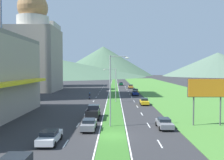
# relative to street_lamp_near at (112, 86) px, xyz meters

# --- Properties ---
(ground_plane) EXTENTS (600.00, 600.00, 0.00)m
(ground_plane) POSITION_rel_street_lamp_near_xyz_m (0.14, -4.79, -5.68)
(ground_plane) COLOR #2D2D30
(grass_median) EXTENTS (3.20, 240.00, 0.06)m
(grass_median) POSITION_rel_street_lamp_near_xyz_m (0.14, 55.21, -5.65)
(grass_median) COLOR #387028
(grass_median) RESTS_ON ground_plane
(grass_verge_right) EXTENTS (24.00, 240.00, 0.06)m
(grass_verge_right) POSITION_rel_street_lamp_near_xyz_m (20.74, 55.21, -5.65)
(grass_verge_right) COLOR #477F33
(grass_verge_right) RESTS_ON ground_plane
(lane_dash_left_2) EXTENTS (0.16, 2.80, 0.01)m
(lane_dash_left_2) POSITION_rel_street_lamp_near_xyz_m (-4.96, -7.67, -5.68)
(lane_dash_left_2) COLOR silver
(lane_dash_left_2) RESTS_ON ground_plane
(lane_dash_left_3) EXTENTS (0.16, 2.80, 0.01)m
(lane_dash_left_3) POSITION_rel_street_lamp_near_xyz_m (-4.96, 0.89, -5.68)
(lane_dash_left_3) COLOR silver
(lane_dash_left_3) RESTS_ON ground_plane
(lane_dash_left_4) EXTENTS (0.16, 2.80, 0.01)m
(lane_dash_left_4) POSITION_rel_street_lamp_near_xyz_m (-4.96, 9.45, -5.68)
(lane_dash_left_4) COLOR silver
(lane_dash_left_4) RESTS_ON ground_plane
(lane_dash_left_5) EXTENTS (0.16, 2.80, 0.01)m
(lane_dash_left_5) POSITION_rel_street_lamp_near_xyz_m (-4.96, 18.01, -5.68)
(lane_dash_left_5) COLOR silver
(lane_dash_left_5) RESTS_ON ground_plane
(lane_dash_left_6) EXTENTS (0.16, 2.80, 0.01)m
(lane_dash_left_6) POSITION_rel_street_lamp_near_xyz_m (-4.96, 26.57, -5.68)
(lane_dash_left_6) COLOR silver
(lane_dash_left_6) RESTS_ON ground_plane
(lane_dash_left_7) EXTENTS (0.16, 2.80, 0.01)m
(lane_dash_left_7) POSITION_rel_street_lamp_near_xyz_m (-4.96, 35.13, -5.68)
(lane_dash_left_7) COLOR silver
(lane_dash_left_7) RESTS_ON ground_plane
(lane_dash_left_8) EXTENTS (0.16, 2.80, 0.01)m
(lane_dash_left_8) POSITION_rel_street_lamp_near_xyz_m (-4.96, 43.69, -5.68)
(lane_dash_left_8) COLOR silver
(lane_dash_left_8) RESTS_ON ground_plane
(lane_dash_left_9) EXTENTS (0.16, 2.80, 0.01)m
(lane_dash_left_9) POSITION_rel_street_lamp_near_xyz_m (-4.96, 52.26, -5.68)
(lane_dash_left_9) COLOR silver
(lane_dash_left_9) RESTS_ON ground_plane
(lane_dash_left_10) EXTENTS (0.16, 2.80, 0.01)m
(lane_dash_left_10) POSITION_rel_street_lamp_near_xyz_m (-4.96, 60.82, -5.68)
(lane_dash_left_10) COLOR silver
(lane_dash_left_10) RESTS_ON ground_plane
(lane_dash_left_11) EXTENTS (0.16, 2.80, 0.01)m
(lane_dash_left_11) POSITION_rel_street_lamp_near_xyz_m (-4.96, 69.38, -5.68)
(lane_dash_left_11) COLOR silver
(lane_dash_left_11) RESTS_ON ground_plane
(lane_dash_left_12) EXTENTS (0.16, 2.80, 0.01)m
(lane_dash_left_12) POSITION_rel_street_lamp_near_xyz_m (-4.96, 77.94, -5.68)
(lane_dash_left_12) COLOR silver
(lane_dash_left_12) RESTS_ON ground_plane
(lane_dash_left_13) EXTENTS (0.16, 2.80, 0.01)m
(lane_dash_left_13) POSITION_rel_street_lamp_near_xyz_m (-4.96, 86.50, -5.68)
(lane_dash_left_13) COLOR silver
(lane_dash_left_13) RESTS_ON ground_plane
(lane_dash_left_14) EXTENTS (0.16, 2.80, 0.01)m
(lane_dash_left_14) POSITION_rel_street_lamp_near_xyz_m (-4.96, 95.06, -5.68)
(lane_dash_left_14) COLOR silver
(lane_dash_left_14) RESTS_ON ground_plane
(lane_dash_right_2) EXTENTS (0.16, 2.80, 0.01)m
(lane_dash_right_2) POSITION_rel_street_lamp_near_xyz_m (5.24, -7.67, -5.68)
(lane_dash_right_2) COLOR silver
(lane_dash_right_2) RESTS_ON ground_plane
(lane_dash_right_3) EXTENTS (0.16, 2.80, 0.01)m
(lane_dash_right_3) POSITION_rel_street_lamp_near_xyz_m (5.24, 0.89, -5.68)
(lane_dash_right_3) COLOR silver
(lane_dash_right_3) RESTS_ON ground_plane
(lane_dash_right_4) EXTENTS (0.16, 2.80, 0.01)m
(lane_dash_right_4) POSITION_rel_street_lamp_near_xyz_m (5.24, 9.45, -5.68)
(lane_dash_right_4) COLOR silver
(lane_dash_right_4) RESTS_ON ground_plane
(lane_dash_right_5) EXTENTS (0.16, 2.80, 0.01)m
(lane_dash_right_5) POSITION_rel_street_lamp_near_xyz_m (5.24, 18.01, -5.68)
(lane_dash_right_5) COLOR silver
(lane_dash_right_5) RESTS_ON ground_plane
(lane_dash_right_6) EXTENTS (0.16, 2.80, 0.01)m
(lane_dash_right_6) POSITION_rel_street_lamp_near_xyz_m (5.24, 26.57, -5.68)
(lane_dash_right_6) COLOR silver
(lane_dash_right_6) RESTS_ON ground_plane
(lane_dash_right_7) EXTENTS (0.16, 2.80, 0.01)m
(lane_dash_right_7) POSITION_rel_street_lamp_near_xyz_m (5.24, 35.13, -5.68)
(lane_dash_right_7) COLOR silver
(lane_dash_right_7) RESTS_ON ground_plane
(lane_dash_right_8) EXTENTS (0.16, 2.80, 0.01)m
(lane_dash_right_8) POSITION_rel_street_lamp_near_xyz_m (5.24, 43.69, -5.68)
(lane_dash_right_8) COLOR silver
(lane_dash_right_8) RESTS_ON ground_plane
(lane_dash_right_9) EXTENTS (0.16, 2.80, 0.01)m
(lane_dash_right_9) POSITION_rel_street_lamp_near_xyz_m (5.24, 52.26, -5.68)
(lane_dash_right_9) COLOR silver
(lane_dash_right_9) RESTS_ON ground_plane
(lane_dash_right_10) EXTENTS (0.16, 2.80, 0.01)m
(lane_dash_right_10) POSITION_rel_street_lamp_near_xyz_m (5.24, 60.82, -5.68)
(lane_dash_right_10) COLOR silver
(lane_dash_right_10) RESTS_ON ground_plane
(lane_dash_right_11) EXTENTS (0.16, 2.80, 0.01)m
(lane_dash_right_11) POSITION_rel_street_lamp_near_xyz_m (5.24, 69.38, -5.68)
(lane_dash_right_11) COLOR silver
(lane_dash_right_11) RESTS_ON ground_plane
(lane_dash_right_12) EXTENTS (0.16, 2.80, 0.01)m
(lane_dash_right_12) POSITION_rel_street_lamp_near_xyz_m (5.24, 77.94, -5.68)
(lane_dash_right_12) COLOR silver
(lane_dash_right_12) RESTS_ON ground_plane
(lane_dash_right_13) EXTENTS (0.16, 2.80, 0.01)m
(lane_dash_right_13) POSITION_rel_street_lamp_near_xyz_m (5.24, 86.50, -5.68)
(lane_dash_right_13) COLOR silver
(lane_dash_right_13) RESTS_ON ground_plane
(lane_dash_right_14) EXTENTS (0.16, 2.80, 0.01)m
(lane_dash_right_14) POSITION_rel_street_lamp_near_xyz_m (5.24, 95.06, -5.68)
(lane_dash_right_14) COLOR silver
(lane_dash_right_14) RESTS_ON ground_plane
(edge_line_median_left) EXTENTS (0.16, 240.00, 0.01)m
(edge_line_median_left) POSITION_rel_street_lamp_near_xyz_m (-1.61, 55.21, -5.68)
(edge_line_median_left) COLOR silver
(edge_line_median_left) RESTS_ON ground_plane
(edge_line_median_right) EXTENTS (0.16, 240.00, 0.01)m
(edge_line_median_right) POSITION_rel_street_lamp_near_xyz_m (1.89, 55.21, -5.68)
(edge_line_median_right) COLOR silver
(edge_line_median_right) RESTS_ON ground_plane
(domed_building) EXTENTS (17.82, 17.82, 36.13)m
(domed_building) POSITION_rel_street_lamp_near_xyz_m (-29.69, 54.77, 9.40)
(domed_building) COLOR #9E9384
(domed_building) RESTS_ON ground_plane
(midrise_colored) EXTENTS (14.10, 14.10, 29.09)m
(midrise_colored) POSITION_rel_street_lamp_near_xyz_m (-33.23, 77.56, 8.86)
(midrise_colored) COLOR #B7B2A8
(midrise_colored) RESTS_ON ground_plane
(hill_far_left) EXTENTS (227.91, 227.91, 22.21)m
(hill_far_left) POSITION_rel_street_lamp_near_xyz_m (-78.91, 233.64, 5.42)
(hill_far_left) COLOR #47664C
(hill_far_left) RESTS_ON ground_plane
(hill_far_center) EXTENTS (127.80, 127.80, 37.72)m
(hill_far_center) POSITION_rel_street_lamp_near_xyz_m (-14.34, 277.49, 13.18)
(hill_far_center) COLOR #47664C
(hill_far_center) RESTS_ON ground_plane
(hill_far_right) EXTENTS (125.26, 125.26, 27.23)m
(hill_far_right) POSITION_rel_street_lamp_near_xyz_m (119.19, 242.11, 7.93)
(hill_far_right) COLOR #516B56
(hill_far_right) RESTS_ON ground_plane
(street_lamp_near) EXTENTS (2.73, 0.28, 9.99)m
(street_lamp_near) POSITION_rel_street_lamp_near_xyz_m (0.00, 0.00, 0.00)
(street_lamp_near) COLOR #99999E
(street_lamp_near) RESTS_ON ground_plane
(street_lamp_mid) EXTENTS (3.18, 0.49, 8.26)m
(street_lamp_mid) POSITION_rel_street_lamp_near_xyz_m (0.24, 24.86, -0.85)
(street_lamp_mid) COLOR #99999E
(street_lamp_mid) RESTS_ON ground_plane
(billboard_roadside) EXTENTS (5.64, 0.28, 6.78)m
(billboard_roadside) POSITION_rel_street_lamp_near_xyz_m (13.51, 0.62, -0.56)
(billboard_roadside) COLOR #4C4C51
(billboard_roadside) RESTS_ON ground_plane
(car_0) EXTENTS (1.91, 4.48, 1.49)m
(car_0) POSITION_rel_street_lamp_near_xyz_m (-3.05, -1.89, -4.91)
(car_0) COLOR slate
(car_0) RESTS_ON ground_plane
(car_1) EXTENTS (2.03, 4.15, 1.59)m
(car_1) POSITION_rel_street_lamp_near_xyz_m (7.16, 66.91, -4.88)
(car_1) COLOR #C6842D
(car_1) RESTS_ON ground_plane
(car_4) EXTENTS (1.99, 4.59, 1.43)m
(car_4) POSITION_rel_street_lamp_near_xyz_m (-6.71, -7.63, -4.94)
(car_4) COLOR silver
(car_4) RESTS_ON ground_plane
(car_5) EXTENTS (1.93, 4.40, 1.55)m
(car_5) POSITION_rel_street_lamp_near_xyz_m (3.61, 85.64, -4.89)
(car_5) COLOR #0C5128
(car_5) RESTS_ON ground_plane
(car_6) EXTENTS (1.92, 4.29, 1.36)m
(car_6) POSITION_rel_street_lamp_near_xyz_m (7.13, -0.86, -4.97)
(car_6) COLOR slate
(car_6) RESTS_ON ground_plane
(car_7) EXTENTS (2.04, 4.08, 1.61)m
(car_7) POSITION_rel_street_lamp_near_xyz_m (7.14, 44.96, -4.87)
(car_7) COLOR yellow
(car_7) RESTS_ON ground_plane
(car_8) EXTENTS (1.87, 4.02, 1.51)m
(car_8) POSITION_rel_street_lamp_near_xyz_m (7.08, 20.46, -4.92)
(car_8) COLOR yellow
(car_8) RESTS_ON ground_plane
(car_9) EXTENTS (1.91, 4.09, 1.40)m
(car_9) POSITION_rel_street_lamp_near_xyz_m (6.70, 40.21, -4.95)
(car_9) COLOR navy
(car_9) RESTS_ON ground_plane
(pickup_truck_1) EXTENTS (2.18, 5.40, 2.00)m
(pickup_truck_1) POSITION_rel_street_lamp_near_xyz_m (-3.18, 5.88, -4.70)
(pickup_truck_1) COLOR black
(pickup_truck_1) RESTS_ON ground_plane
(motorcycle_rider) EXTENTS (0.36, 2.00, 1.80)m
(motorcycle_rider) POSITION_rel_street_lamp_near_xyz_m (-6.36, 30.35, -4.94)
(motorcycle_rider) COLOR black
(motorcycle_rider) RESTS_ON ground_plane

